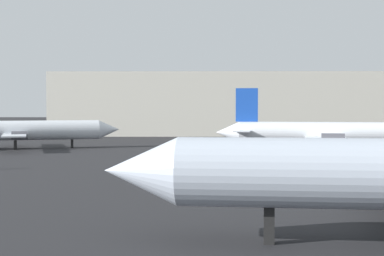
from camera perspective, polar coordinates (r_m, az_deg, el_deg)
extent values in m
cone|color=#B2BCCC|center=(27.99, -5.00, -4.19)|extent=(3.87, 3.58, 3.26)
cube|color=black|center=(27.84, 7.53, -9.41)|extent=(0.54, 0.54, 1.71)
cylinder|color=silver|center=(72.34, 13.62, -0.49)|extent=(22.69, 5.81, 2.70)
cone|color=silver|center=(72.44, 3.52, -0.43)|extent=(3.31, 3.08, 2.70)
cube|color=silver|center=(72.28, 12.73, -0.81)|extent=(8.19, 26.95, 0.20)
cube|color=silver|center=(72.27, 5.02, -0.23)|extent=(3.02, 7.36, 0.14)
cube|color=#1947B2|center=(72.17, 5.37, 2.26)|extent=(2.73, 0.63, 4.11)
cylinder|color=#4C4C54|center=(77.37, 12.98, -0.71)|extent=(2.74, 1.87, 1.53)
cylinder|color=#4C4C54|center=(67.31, 13.58, -1.15)|extent=(2.74, 1.87, 1.53)
cube|color=black|center=(74.09, 12.63, -2.14)|extent=(0.48, 0.48, 1.75)
cube|color=black|center=(70.71, 12.80, -2.35)|extent=(0.48, 0.48, 1.75)
cylinder|color=silver|center=(89.81, -16.15, -0.22)|extent=(22.10, 9.10, 2.89)
cone|color=silver|center=(90.57, -8.10, -0.14)|extent=(3.87, 3.68, 2.89)
cube|color=silver|center=(89.85, -16.86, -0.51)|extent=(8.64, 19.71, 0.17)
cylinder|color=#4C4C54|center=(93.56, -16.40, -0.49)|extent=(2.47, 1.88, 1.31)
cylinder|color=#4C4C54|center=(86.12, -16.47, -0.71)|extent=(2.47, 1.88, 1.31)
cube|color=black|center=(90.13, -11.62, -1.51)|extent=(0.45, 0.45, 1.30)
cube|color=black|center=(91.39, -16.83, -1.50)|extent=(0.45, 0.45, 1.30)
cube|color=black|center=(88.49, -16.87, -1.63)|extent=(0.45, 0.45, 1.30)
cube|color=beige|center=(129.32, 7.55, 2.32)|extent=(93.45, 18.36, 13.38)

